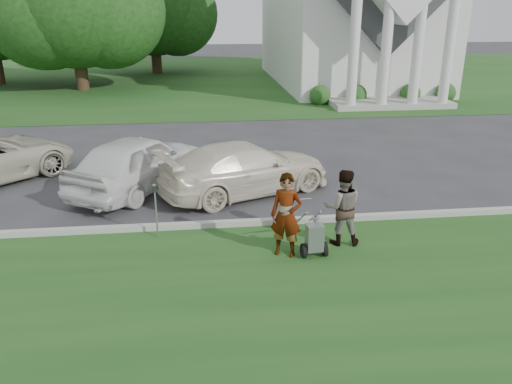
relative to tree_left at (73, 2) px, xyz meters
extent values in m
plane|color=#333335|center=(8.01, -21.99, -5.11)|extent=(120.00, 120.00, 0.00)
cube|color=#1C4919|center=(8.01, -24.99, -5.11)|extent=(80.00, 7.00, 0.01)
cube|color=#1C4919|center=(8.01, 5.01, -5.11)|extent=(80.00, 30.00, 0.01)
cube|color=#9E9E93|center=(8.01, -21.44, -5.04)|extent=(80.00, 0.18, 0.15)
cube|color=white|center=(17.01, 2.01, -1.61)|extent=(9.00, 16.00, 7.00)
cube|color=#9E9E93|center=(17.01, -7.19, -4.96)|extent=(6.20, 2.60, 0.30)
cylinder|color=white|center=(14.61, -8.19, -2.11)|extent=(0.50, 0.50, 6.00)
cylinder|color=white|center=(16.21, -8.19, -2.11)|extent=(0.50, 0.50, 6.00)
cylinder|color=white|center=(17.81, -8.19, -2.11)|extent=(0.50, 0.50, 6.00)
cylinder|color=white|center=(19.41, -8.19, -2.11)|extent=(0.50, 0.50, 6.00)
sphere|color=#1E4C19|center=(13.51, -6.29, -4.66)|extent=(1.10, 1.10, 1.10)
sphere|color=#1E4C19|center=(15.51, -6.29, -4.66)|extent=(1.10, 1.10, 1.10)
sphere|color=#1E4C19|center=(18.51, -6.29, -4.66)|extent=(1.10, 1.10, 1.10)
sphere|color=#1E4C19|center=(20.51, -6.29, -4.66)|extent=(1.10, 1.10, 1.10)
cylinder|color=#332316|center=(0.01, 0.01, -3.51)|extent=(0.76, 0.76, 3.20)
sphere|color=#1C3B12|center=(1.90, 0.31, -0.44)|extent=(6.89, 6.89, 6.89)
sphere|color=#1C3B12|center=(-1.67, -0.29, -0.23)|extent=(7.22, 7.22, 7.22)
sphere|color=#1C3B12|center=(-3.92, 3.31, 0.10)|extent=(7.54, 7.54, 7.54)
cylinder|color=#332316|center=(4.01, 8.01, -3.61)|extent=(0.76, 0.76, 3.00)
sphere|color=#1C3B12|center=(4.01, 8.01, -0.02)|extent=(7.60, 7.60, 7.60)
sphere|color=#1C3B12|center=(5.72, 8.31, -0.78)|extent=(6.23, 6.23, 6.23)
sphere|color=#1C3B12|center=(2.49, 7.71, -0.59)|extent=(6.54, 6.54, 6.54)
cylinder|color=black|center=(9.12, -23.17, -4.95)|extent=(0.09, 0.32, 0.31)
cylinder|color=black|center=(9.58, -23.14, -4.95)|extent=(0.09, 0.32, 0.31)
cylinder|color=#2D2D33|center=(9.35, -23.15, -4.95)|extent=(0.52, 0.07, 0.04)
cube|color=gray|center=(9.35, -23.15, -4.67)|extent=(0.36, 0.30, 0.57)
cone|color=gray|center=(9.35, -23.15, -4.29)|extent=(0.19, 0.19, 0.17)
cylinder|color=#2D2D33|center=(9.35, -23.15, -4.21)|extent=(0.04, 0.04, 0.06)
cylinder|color=gray|center=(9.17, -22.67, -4.41)|extent=(0.08, 0.77, 0.55)
cylinder|color=gray|center=(9.46, -22.65, -4.41)|extent=(0.08, 0.77, 0.55)
cylinder|color=gray|center=(9.29, -22.28, -4.15)|extent=(0.33, 0.05, 0.03)
imported|color=#999999|center=(8.77, -23.00, -4.22)|extent=(0.76, 0.64, 1.78)
imported|color=#999999|center=(10.07, -22.60, -4.26)|extent=(0.91, 0.76, 1.70)
cylinder|color=gray|center=(6.04, -21.83, -4.56)|extent=(0.04, 0.04, 1.10)
cube|color=#2D2D33|center=(6.04, -21.83, -3.93)|extent=(0.09, 0.06, 0.17)
cylinder|color=gray|center=(6.04, -21.83, -3.85)|extent=(0.08, 0.08, 0.03)
imported|color=white|center=(5.30, -18.50, -4.32)|extent=(4.02, 4.96, 1.59)
imported|color=#EDE2C9|center=(8.30, -19.16, -4.40)|extent=(5.28, 3.76, 1.42)
camera|label=1|loc=(7.06, -32.28, -0.16)|focal=35.00mm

